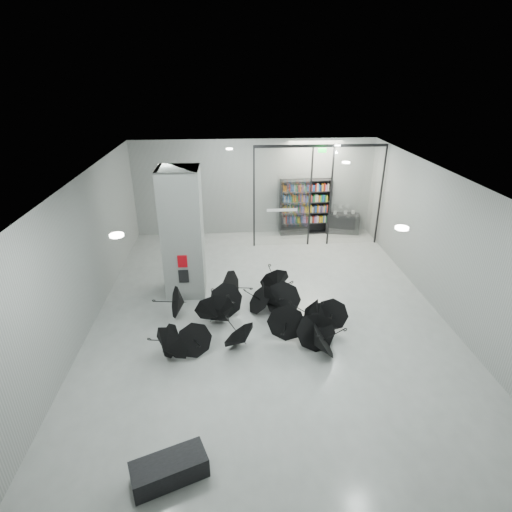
{
  "coord_description": "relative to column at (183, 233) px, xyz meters",
  "views": [
    {
      "loc": [
        -1.07,
        -9.55,
        6.56
      ],
      "look_at": [
        -0.3,
        1.5,
        1.4
      ],
      "focal_mm": 28.37,
      "sensor_mm": 36.0,
      "label": 1
    }
  ],
  "objects": [
    {
      "name": "umbrella_cluster",
      "position": [
        2.08,
        -2.18,
        -1.69
      ],
      "size": [
        5.49,
        4.3,
        1.31
      ],
      "color": "black",
      "rests_on": "ground"
    },
    {
      "name": "column",
      "position": [
        0.0,
        0.0,
        0.0
      ],
      "size": [
        1.2,
        1.2,
        4.0
      ],
      "primitive_type": "cube",
      "color": "slate",
      "rests_on": "ground"
    },
    {
      "name": "exit_sign",
      "position": [
        4.9,
        3.3,
        1.82
      ],
      "size": [
        0.3,
        0.06,
        0.15
      ],
      "primitive_type": "cube",
      "color": "#0CE533",
      "rests_on": "room"
    },
    {
      "name": "bench",
      "position": [
        0.26,
        -6.64,
        -1.79
      ],
      "size": [
        1.41,
        0.98,
        0.42
      ],
      "primitive_type": "cube",
      "rotation": [
        0.0,
        0.0,
        0.36
      ],
      "color": "black",
      "rests_on": "ground"
    },
    {
      "name": "shop_counter",
      "position": [
        6.33,
        4.7,
        -1.58
      ],
      "size": [
        1.5,
        0.84,
        0.85
      ],
      "primitive_type": "cube",
      "rotation": [
        0.0,
        0.0,
        -0.2
      ],
      "color": "black",
      "rests_on": "ground"
    },
    {
      "name": "bookshelf",
      "position": [
        4.66,
        4.75,
        -0.82
      ],
      "size": [
        2.18,
        0.59,
        2.37
      ],
      "primitive_type": null,
      "rotation": [
        0.0,
        0.0,
        0.07
      ],
      "color": "black",
      "rests_on": "ground"
    },
    {
      "name": "glass_partition",
      "position": [
        4.89,
        3.5,
        0.18
      ],
      "size": [
        5.06,
        0.08,
        4.0
      ],
      "color": "silver",
      "rests_on": "ground"
    },
    {
      "name": "room",
      "position": [
        2.5,
        -2.0,
        0.84
      ],
      "size": [
        14.0,
        14.02,
        4.01
      ],
      "color": "gray",
      "rests_on": "ground"
    },
    {
      "name": "fire_cabinet",
      "position": [
        0.0,
        -0.62,
        -0.65
      ],
      "size": [
        0.28,
        0.04,
        0.38
      ],
      "primitive_type": "cube",
      "color": "#A50A07",
      "rests_on": "column"
    },
    {
      "name": "info_panel",
      "position": [
        0.0,
        -0.62,
        -1.15
      ],
      "size": [
        0.3,
        0.03,
        0.42
      ],
      "primitive_type": "cube",
      "color": "black",
      "rests_on": "column"
    }
  ]
}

